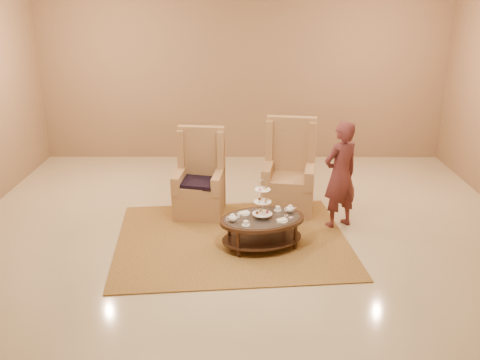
{
  "coord_description": "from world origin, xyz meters",
  "views": [
    {
      "loc": [
        -0.02,
        -6.6,
        3.22
      ],
      "look_at": [
        -0.04,
        0.2,
        0.83
      ],
      "focal_mm": 40.0,
      "sensor_mm": 36.0,
      "label": 1
    }
  ],
  "objects_px": {
    "tea_table": "(262,223)",
    "person": "(340,175)",
    "armchair_left": "(200,185)",
    "armchair_right": "(289,179)"
  },
  "relations": [
    {
      "from": "armchair_right",
      "to": "person",
      "type": "xyz_separation_m",
      "value": [
        0.66,
        -0.69,
        0.31
      ]
    },
    {
      "from": "armchair_left",
      "to": "armchair_right",
      "type": "height_order",
      "value": "armchair_right"
    },
    {
      "from": "armchair_right",
      "to": "person",
      "type": "bearing_deg",
      "value": -37.29
    },
    {
      "from": "tea_table",
      "to": "armchair_left",
      "type": "xyz_separation_m",
      "value": [
        -0.9,
        1.2,
        0.1
      ]
    },
    {
      "from": "tea_table",
      "to": "person",
      "type": "xyz_separation_m",
      "value": [
        1.13,
        0.69,
        0.43
      ]
    },
    {
      "from": "tea_table",
      "to": "person",
      "type": "distance_m",
      "value": 1.39
    },
    {
      "from": "tea_table",
      "to": "armchair_left",
      "type": "bearing_deg",
      "value": 109.7
    },
    {
      "from": "armchair_left",
      "to": "armchair_right",
      "type": "xyz_separation_m",
      "value": [
        1.37,
        0.19,
        0.03
      ]
    },
    {
      "from": "tea_table",
      "to": "person",
      "type": "relative_size",
      "value": 0.85
    },
    {
      "from": "armchair_right",
      "to": "person",
      "type": "relative_size",
      "value": 0.91
    }
  ]
}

